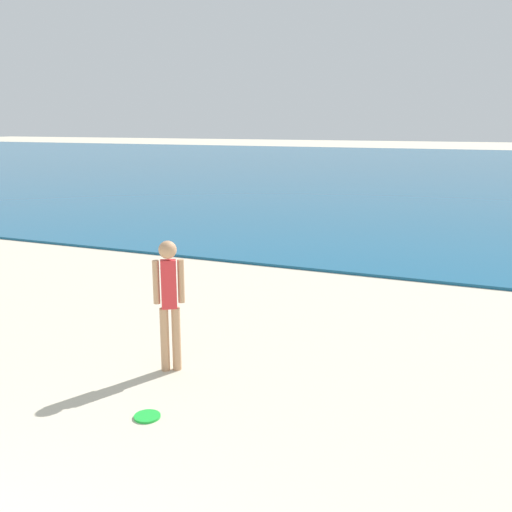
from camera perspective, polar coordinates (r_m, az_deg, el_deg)
water at (r=41.63m, az=19.17°, el=8.02°), size 160.00×60.00×0.06m
person_standing at (r=7.27m, az=-8.45°, el=-4.07°), size 0.34×0.24×1.66m
frisbee at (r=6.51m, az=-10.54°, el=-15.10°), size 0.28×0.28×0.03m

